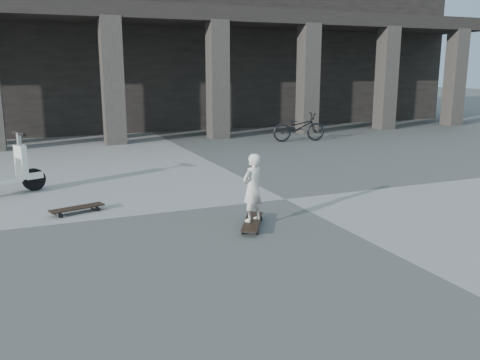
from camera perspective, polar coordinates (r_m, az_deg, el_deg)
name	(u,v)px	position (r m, az deg, el deg)	size (l,w,h in m)	color
ground	(285,199)	(9.63, 5.09, -2.16)	(90.00, 90.00, 0.00)	#50504D
colonnade	(135,53)	(22.44, -11.76, 13.79)	(28.00, 8.82, 6.00)	black
longboard	(252,222)	(7.92, 1.40, -4.74)	(0.72, 1.03, 0.10)	black
skateboard_spare	(77,209)	(9.09, -17.83, -3.07)	(0.94, 0.47, 0.11)	black
child	(253,188)	(7.77, 1.42, -0.87)	(0.38, 0.25, 1.06)	silver
bicycle	(299,127)	(17.25, 6.63, 5.91)	(0.63, 1.80, 0.95)	black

